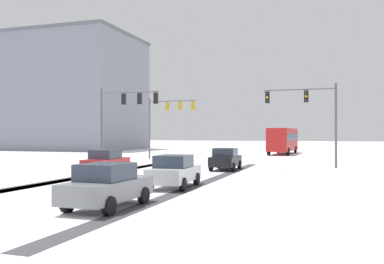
# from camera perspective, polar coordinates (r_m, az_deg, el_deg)

# --- Properties ---
(wheel_track_left_lane) EXTENTS (1.17, 29.55, 0.01)m
(wheel_track_left_lane) POSITION_cam_1_polar(r_m,az_deg,el_deg) (27.09, -15.13, -5.90)
(wheel_track_left_lane) COLOR #424247
(wheel_track_left_lane) RESTS_ON ground
(wheel_track_right_lane) EXTENTS (0.79, 29.55, 0.01)m
(wheel_track_right_lane) POSITION_cam_1_polar(r_m,az_deg,el_deg) (23.64, 1.69, -6.73)
(wheel_track_right_lane) COLOR #424247
(wheel_track_right_lane) RESTS_ON ground
(wheel_track_center) EXTENTS (0.93, 29.55, 0.01)m
(wheel_track_center) POSITION_cam_1_polar(r_m,az_deg,el_deg) (26.99, -14.81, -5.92)
(wheel_track_center) COLOR #424247
(wheel_track_center) RESTS_ON ground
(wheel_track_oncoming) EXTENTS (0.92, 29.55, 0.01)m
(wheel_track_oncoming) POSITION_cam_1_polar(r_m,az_deg,el_deg) (26.95, -14.67, -5.93)
(wheel_track_oncoming) COLOR #424247
(wheel_track_oncoming) RESTS_ON ground
(sidewalk_kerb_right) EXTENTS (4.00, 29.55, 0.12)m
(sidewalk_kerb_right) POSITION_cam_1_polar(r_m,az_deg,el_deg) (21.40, 22.61, -7.25)
(sidewalk_kerb_right) COLOR white
(sidewalk_kerb_right) RESTS_ON ground
(traffic_signal_near_right) EXTENTS (5.49, 0.39, 6.50)m
(traffic_signal_near_right) POSITION_cam_1_polar(r_m,az_deg,el_deg) (34.04, 15.43, 3.04)
(traffic_signal_near_right) COLOR #56565B
(traffic_signal_near_right) RESTS_ON ground
(traffic_signal_near_left) EXTENTS (5.35, 0.40, 6.50)m
(traffic_signal_near_left) POSITION_cam_1_polar(r_m,az_deg,el_deg) (36.02, -9.05, 3.09)
(traffic_signal_near_left) COLOR #56565B
(traffic_signal_near_left) RESTS_ON ground
(traffic_signal_far_left) EXTENTS (5.33, 0.56, 6.50)m
(traffic_signal_far_left) POSITION_cam_1_polar(r_m,az_deg,el_deg) (45.03, -3.28, 2.42)
(traffic_signal_far_left) COLOR #56565B
(traffic_signal_far_left) RESTS_ON ground
(car_black_lead) EXTENTS (1.94, 4.15, 1.62)m
(car_black_lead) POSITION_cam_1_polar(r_m,az_deg,el_deg) (31.89, 4.49, -3.58)
(car_black_lead) COLOR black
(car_black_lead) RESTS_ON ground
(car_red_second) EXTENTS (2.02, 4.19, 1.62)m
(car_red_second) POSITION_cam_1_polar(r_m,az_deg,el_deg) (29.24, -11.35, -3.88)
(car_red_second) COLOR red
(car_red_second) RESTS_ON ground
(car_silver_third) EXTENTS (2.01, 4.19, 1.62)m
(car_silver_third) POSITION_cam_1_polar(r_m,az_deg,el_deg) (21.44, -2.36, -5.22)
(car_silver_third) COLOR #B7BABF
(car_silver_third) RESTS_ON ground
(car_grey_fourth) EXTENTS (1.92, 4.15, 1.62)m
(car_grey_fourth) POSITION_cam_1_polar(r_m,az_deg,el_deg) (15.82, -11.20, -6.99)
(car_grey_fourth) COLOR slate
(car_grey_fourth) RESTS_ON ground
(bus_oncoming) EXTENTS (3.01, 11.09, 3.38)m
(bus_oncoming) POSITION_cam_1_polar(r_m,az_deg,el_deg) (57.93, 12.01, -0.91)
(bus_oncoming) COLOR #B21E1E
(bus_oncoming) RESTS_ON ground
(office_building_far_left_block) EXTENTS (28.44, 17.54, 19.27)m
(office_building_far_left_block) POSITION_cam_1_polar(r_m,az_deg,el_deg) (78.59, -17.74, 4.86)
(office_building_far_left_block) COLOR gray
(office_building_far_left_block) RESTS_ON ground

